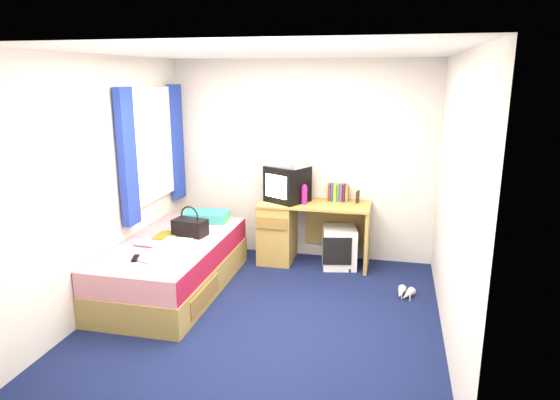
% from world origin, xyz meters
% --- Properties ---
extents(ground, '(3.40, 3.40, 0.00)m').
position_xyz_m(ground, '(0.00, 0.00, 0.00)').
color(ground, '#0C1438').
rests_on(ground, ground).
extents(room_shell, '(3.40, 3.40, 3.40)m').
position_xyz_m(room_shell, '(0.00, 0.00, 1.45)').
color(room_shell, white).
rests_on(room_shell, ground).
extents(bed, '(1.01, 2.00, 0.54)m').
position_xyz_m(bed, '(-1.10, 0.33, 0.27)').
color(bed, tan).
rests_on(bed, ground).
extents(pillow, '(0.54, 0.37, 0.11)m').
position_xyz_m(pillow, '(-1.02, 1.11, 0.60)').
color(pillow, blue).
rests_on(pillow, bed).
extents(desk, '(1.30, 0.55, 0.75)m').
position_xyz_m(desk, '(-0.06, 1.44, 0.41)').
color(desk, tan).
rests_on(desk, ground).
extents(storage_cube, '(0.45, 0.45, 0.48)m').
position_xyz_m(storage_cube, '(0.52, 1.38, 0.24)').
color(storage_cube, white).
rests_on(storage_cube, ground).
extents(crt_tv, '(0.56, 0.55, 0.42)m').
position_xyz_m(crt_tv, '(-0.12, 1.44, 0.96)').
color(crt_tv, black).
rests_on(crt_tv, desk).
extents(vcr, '(0.56, 0.50, 0.09)m').
position_xyz_m(vcr, '(-0.12, 1.44, 1.22)').
color(vcr, silver).
rests_on(vcr, crt_tv).
extents(book_row, '(0.24, 0.13, 0.20)m').
position_xyz_m(book_row, '(0.47, 1.60, 0.85)').
color(book_row, maroon).
rests_on(book_row, desk).
extents(picture_frame, '(0.04, 0.12, 0.14)m').
position_xyz_m(picture_frame, '(0.70, 1.56, 0.82)').
color(picture_frame, black).
rests_on(picture_frame, desk).
extents(pink_water_bottle, '(0.08, 0.08, 0.21)m').
position_xyz_m(pink_water_bottle, '(0.11, 1.34, 0.85)').
color(pink_water_bottle, '#C51B7F').
rests_on(pink_water_bottle, desk).
extents(aerosol_can, '(0.06, 0.06, 0.18)m').
position_xyz_m(aerosol_can, '(0.06, 1.52, 0.84)').
color(aerosol_can, white).
rests_on(aerosol_can, desk).
extents(handbag, '(0.38, 0.26, 0.32)m').
position_xyz_m(handbag, '(-0.99, 0.56, 0.64)').
color(handbag, black).
rests_on(handbag, bed).
extents(towel, '(0.28, 0.23, 0.09)m').
position_xyz_m(towel, '(-0.95, 0.11, 0.58)').
color(towel, white).
rests_on(towel, bed).
extents(magazine, '(0.24, 0.30, 0.01)m').
position_xyz_m(magazine, '(-1.23, 0.47, 0.55)').
color(magazine, gold).
rests_on(magazine, bed).
extents(water_bottle, '(0.20, 0.08, 0.07)m').
position_xyz_m(water_bottle, '(-1.29, 0.11, 0.58)').
color(water_bottle, silver).
rests_on(water_bottle, bed).
extents(colour_swatch_fan, '(0.23, 0.14, 0.01)m').
position_xyz_m(colour_swatch_fan, '(-1.11, -0.27, 0.55)').
color(colour_swatch_fan, '#F8A837').
rests_on(colour_swatch_fan, bed).
extents(remote_control, '(0.10, 0.17, 0.02)m').
position_xyz_m(remote_control, '(-1.21, -0.23, 0.55)').
color(remote_control, black).
rests_on(remote_control, bed).
extents(window_assembly, '(0.11, 1.42, 1.40)m').
position_xyz_m(window_assembly, '(-1.55, 0.90, 1.42)').
color(window_assembly, silver).
rests_on(window_assembly, room_shell).
extents(white_heels, '(0.21, 0.27, 0.09)m').
position_xyz_m(white_heels, '(1.27, 0.68, 0.04)').
color(white_heels, beige).
rests_on(white_heels, ground).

